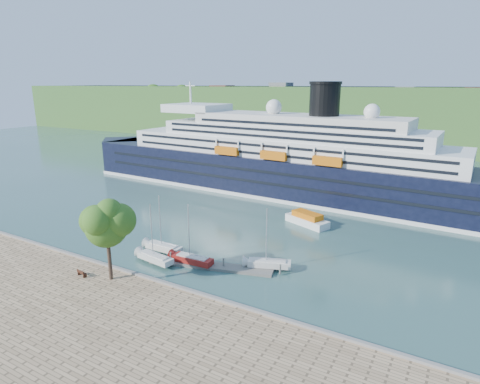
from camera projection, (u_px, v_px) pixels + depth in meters
The scene contains 12 objects.
ground at pixel (149, 285), 52.63m from camera, with size 400.00×400.00×0.00m, color #2D504A.
far_hillside at pixel (380, 116), 171.04m from camera, with size 400.00×50.00×24.00m, color #336227.
quay_coping at pixel (147, 277), 52.16m from camera, with size 220.00×0.50×0.30m, color slate.
cruise_ship at pixel (273, 138), 94.69m from camera, with size 115.96×16.89×26.04m, color black, non-canonical shape.
park_bench at pixel (82, 273), 52.70m from camera, with size 1.56×0.64×1.00m, color #452113, non-canonical shape.
promenade_tree at pixel (107, 236), 50.50m from camera, with size 7.13×7.13×11.81m, color #335F19, non-canonical shape.
floating_pontoon at pixel (210, 266), 57.59m from camera, with size 18.27×2.23×0.41m, color gray, non-canonical shape.
sailboat_white_near at pixel (163, 226), 61.35m from camera, with size 6.80×1.89×8.78m, color silver, non-canonical shape.
sailboat_red at pixel (192, 237), 57.06m from camera, with size 6.79×1.89×8.78m, color maroon, non-canonical shape.
sailboat_white_far at pixel (270, 241), 55.83m from camera, with size 6.68×1.85×8.62m, color silver, non-canonical shape.
tender_launch at pixel (307, 219), 74.62m from camera, with size 8.70×2.98×2.40m, color #CF640C, non-canonical shape.
sailboat_extra at pixel (154, 236), 57.62m from camera, with size 6.68×1.86×8.63m, color silver, non-canonical shape.
Camera 1 is at (33.97, -35.40, 25.59)m, focal length 30.00 mm.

